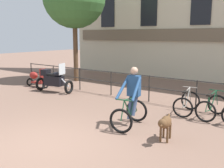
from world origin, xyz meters
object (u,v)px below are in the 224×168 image
object	(u,v)px
cyclist_with_bike	(131,100)
dog	(165,123)
parked_bicycle_near_lamp	(187,103)
parked_bicycle_mid_left	(212,107)
parked_motorcycle	(54,80)
parked_scooter	(37,78)

from	to	relation	value
cyclist_with_bike	dog	distance (m)	1.41
dog	parked_bicycle_near_lamp	world-z (taller)	parked_bicycle_near_lamp
dog	parked_bicycle_mid_left	bearing A→B (deg)	69.25
dog	parked_bicycle_near_lamp	distance (m)	2.63
parked_bicycle_mid_left	dog	bearing A→B (deg)	85.35
cyclist_with_bike	parked_motorcycle	xyz separation A→B (m)	(-5.31, 1.69, -0.20)
parked_bicycle_near_lamp	parked_bicycle_mid_left	bearing A→B (deg)	172.45
parked_bicycle_mid_left	cyclist_with_bike	bearing A→B (deg)	55.22
parked_motorcycle	parked_bicycle_mid_left	distance (m)	6.98
parked_bicycle_mid_left	parked_scooter	distance (m)	8.60
cyclist_with_bike	parked_scooter	size ratio (longest dim) A/B	1.31
parked_bicycle_near_lamp	parked_scooter	xyz separation A→B (m)	(-7.79, -0.13, 0.10)
parked_motorcycle	parked_scooter	distance (m)	1.66
parked_motorcycle	parked_bicycle_near_lamp	bearing A→B (deg)	-96.74
parked_bicycle_near_lamp	parked_bicycle_mid_left	xyz separation A→B (m)	(0.81, -0.00, 0.00)
dog	parked_bicycle_mid_left	world-z (taller)	parked_bicycle_mid_left
dog	parked_scooter	distance (m)	8.60
cyclist_with_bike	parked_bicycle_near_lamp	distance (m)	2.31
dog	parked_scooter	size ratio (longest dim) A/B	0.71
dog	parked_motorcycle	size ratio (longest dim) A/B	0.50
parked_scooter	cyclist_with_bike	bearing A→B (deg)	-108.78
cyclist_with_bike	dog	bearing A→B (deg)	-29.52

